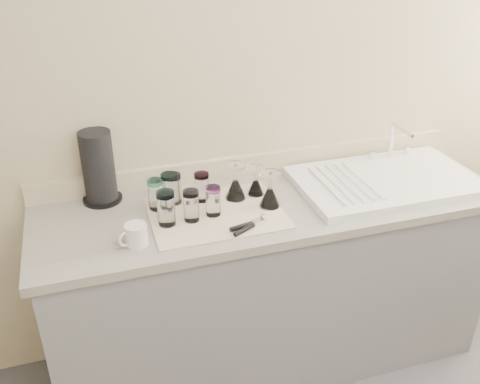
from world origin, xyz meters
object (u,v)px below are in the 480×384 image
object	(u,v)px
tumbler_purple	(202,187)
goblet_back_left	(236,187)
tumbler_lavender	(213,201)
goblet_front_right	(270,195)
can_opener	(249,226)
tumbler_magenta	(166,208)
tumbler_cyan	(174,189)
tumbler_extra	(170,189)
tumbler_teal	(156,194)
sink_unit	(385,180)
goblet_back_right	(256,185)
tumbler_blue	(191,206)
paper_towel_roll	(99,168)
white_mug	(136,235)

from	to	relation	value
tumbler_purple	goblet_back_left	world-z (taller)	goblet_back_left
tumbler_lavender	goblet_back_left	distance (m)	0.17
goblet_front_right	can_opener	world-z (taller)	goblet_front_right
goblet_back_left	tumbler_magenta	bearing A→B (deg)	-158.92
tumbler_cyan	tumbler_extra	distance (m)	0.02
tumbler_teal	sink_unit	bearing A→B (deg)	-4.24
goblet_front_right	can_opener	bearing A→B (deg)	-134.44
tumbler_magenta	goblet_back_right	distance (m)	0.44
tumbler_cyan	tumbler_lavender	world-z (taller)	tumbler_cyan
tumbler_magenta	tumbler_blue	size ratio (longest dim) A/B	1.10
tumbler_cyan	tumbler_extra	bearing A→B (deg)	-173.89
goblet_back_right	paper_towel_roll	xyz separation A→B (m)	(-0.65, 0.16, 0.10)
tumbler_magenta	can_opener	bearing A→B (deg)	-22.46
tumbler_teal	goblet_back_right	bearing A→B (deg)	-0.63
tumbler_teal	white_mug	size ratio (longest dim) A/B	1.04
sink_unit	tumbler_extra	distance (m)	0.99
tumbler_purple	paper_towel_roll	world-z (taller)	paper_towel_roll
tumbler_cyan	tumbler_purple	size ratio (longest dim) A/B	1.05
tumbler_extra	goblet_back_right	world-z (taller)	tumbler_extra
tumbler_extra	white_mug	world-z (taller)	tumbler_extra
white_mug	goblet_back_left	bearing A→B (deg)	26.06
tumbler_magenta	tumbler_cyan	bearing A→B (deg)	69.25
tumbler_purple	tumbler_magenta	xyz separation A→B (m)	(-0.18, -0.15, 0.01)
tumbler_purple	goblet_back_right	size ratio (longest dim) A/B	0.98
white_mug	can_opener	bearing A→B (deg)	-3.24
sink_unit	goblet_back_left	world-z (taller)	sink_unit
tumbler_purple	tumbler_extra	bearing A→B (deg)	174.60
goblet_back_right	white_mug	size ratio (longest dim) A/B	1.02
tumbler_magenta	goblet_back_left	bearing A→B (deg)	21.08
tumbler_magenta	goblet_back_right	xyz separation A→B (m)	(0.42, 0.13, -0.03)
tumbler_purple	tumbler_magenta	world-z (taller)	tumbler_magenta
sink_unit	paper_towel_roll	world-z (taller)	paper_towel_roll
tumbler_purple	paper_towel_roll	bearing A→B (deg)	160.75
tumbler_purple	tumbler_teal	bearing A→B (deg)	-176.83
tumbler_purple	can_opener	bearing A→B (deg)	-65.90
tumbler_lavender	tumbler_magenta	bearing A→B (deg)	-174.93
goblet_back_left	goblet_front_right	xyz separation A→B (m)	(0.12, -0.11, -0.00)
goblet_back_right	paper_towel_roll	world-z (taller)	paper_towel_roll
goblet_front_right	can_opener	distance (m)	0.20
tumbler_teal	tumbler_magenta	xyz separation A→B (m)	(0.02, -0.14, 0.01)
goblet_back_right	can_opener	bearing A→B (deg)	-114.22
tumbler_purple	tumbler_blue	world-z (taller)	tumbler_blue
tumbler_teal	goblet_back_left	world-z (taller)	goblet_back_left
paper_towel_roll	tumbler_extra	bearing A→B (deg)	-25.45
tumbler_cyan	paper_towel_roll	bearing A→B (deg)	156.18
tumbler_teal	goblet_front_right	size ratio (longest dim) A/B	0.84
goblet_front_right	white_mug	size ratio (longest dim) A/B	1.23
white_mug	goblet_front_right	bearing A→B (deg)	11.31
tumbler_purple	can_opener	world-z (taller)	tumbler_purple
paper_towel_roll	goblet_front_right	bearing A→B (deg)	-22.40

